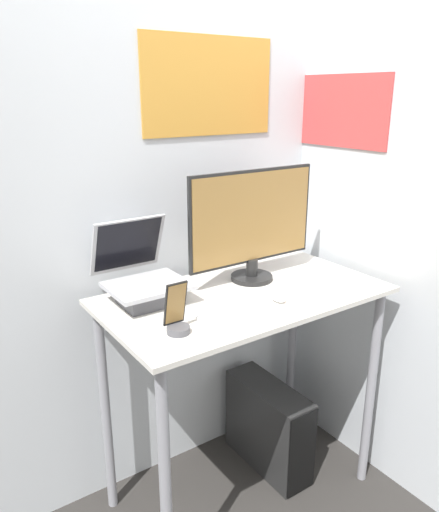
{
  "coord_description": "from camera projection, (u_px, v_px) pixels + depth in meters",
  "views": [
    {
      "loc": [
        -1.13,
        -1.16,
        1.75
      ],
      "look_at": [
        -0.12,
        0.31,
        1.16
      ],
      "focal_mm": 35.0,
      "sensor_mm": 36.0,
      "label": 1
    }
  ],
  "objects": [
    {
      "name": "computer_tower",
      "position": [
        268.0,
        426.0,
        2.41
      ],
      "size": [
        0.17,
        0.48,
        0.43
      ],
      "color": "black",
      "rests_on": "ground_plane"
    },
    {
      "name": "mouse",
      "position": [
        278.0,
        298.0,
        1.91
      ],
      "size": [
        0.04,
        0.07,
        0.03
      ],
      "color": "white",
      "rests_on": "desk"
    },
    {
      "name": "keyboard",
      "position": [
        237.0,
        314.0,
        1.79
      ],
      "size": [
        0.28,
        0.12,
        0.02
      ],
      "color": "white",
      "rests_on": "desk"
    },
    {
      "name": "wall_side_right",
      "position": [
        422.0,
        210.0,
        2.01
      ],
      "size": [
        0.06,
        6.0,
        2.6
      ],
      "color": "silver",
      "rests_on": "ground_plane"
    },
    {
      "name": "monitor",
      "position": [
        253.0,
        225.0,
        2.07
      ],
      "size": [
        0.61,
        0.18,
        0.47
      ],
      "color": "black",
      "rests_on": "desk"
    },
    {
      "name": "wall_back",
      "position": [
        192.0,
        199.0,
        2.21
      ],
      "size": [
        6.0,
        0.06,
        2.6
      ],
      "color": "silver",
      "rests_on": "ground_plane"
    },
    {
      "name": "laptop",
      "position": [
        144.0,
        282.0,
        1.91
      ],
      "size": [
        0.29,
        0.34,
        0.31
      ],
      "color": "#4C4C51",
      "rests_on": "desk"
    },
    {
      "name": "desk",
      "position": [
        244.0,
        330.0,
        2.05
      ],
      "size": [
        1.14,
        0.62,
        0.98
      ],
      "color": "beige",
      "rests_on": "ground_plane"
    },
    {
      "name": "cell_phone",
      "position": [
        177.0,
        318.0,
        1.66
      ],
      "size": [
        0.08,
        0.08,
        0.18
      ],
      "color": "#4C4C51",
      "rests_on": "desk"
    }
  ]
}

